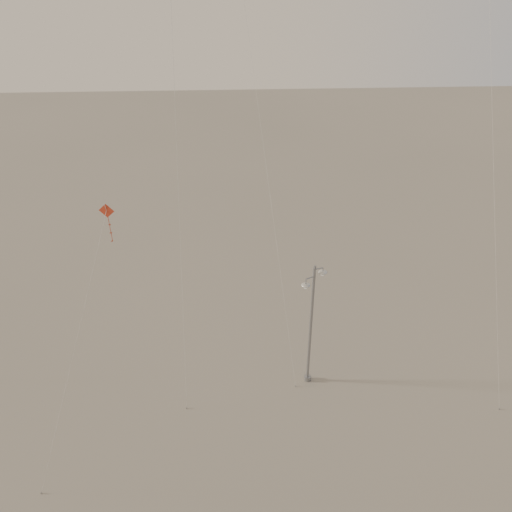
{
  "coord_description": "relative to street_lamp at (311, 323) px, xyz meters",
  "views": [
    {
      "loc": [
        -0.67,
        -21.12,
        24.82
      ],
      "look_at": [
        0.75,
        5.0,
        9.66
      ],
      "focal_mm": 40.0,
      "sensor_mm": 36.0,
      "label": 1
    }
  ],
  "objects": [
    {
      "name": "kite_3",
      "position": [
        -10.74,
        -5.3,
        7.13
      ],
      "size": [
        5.06,
        3.02,
        14.75
      ],
      "rotation": [
        0.0,
        0.0,
        -0.11
      ],
      "color": "#9E2A17",
      "rests_on": "ground"
    },
    {
      "name": "ground",
      "position": [
        -4.06,
        -5.86,
        -4.49
      ],
      "size": [
        160.0,
        160.0,
        0.0
      ],
      "primitive_type": "plane",
      "color": "gray",
      "rests_on": "ground"
    },
    {
      "name": "street_lamp",
      "position": [
        0.0,
        0.0,
        0.0
      ],
      "size": [
        1.52,
        0.96,
        8.42
      ],
      "color": "gray",
      "rests_on": "ground"
    },
    {
      "name": "kite_4",
      "position": [
        9.24,
        3.19,
        14.03
      ],
      "size": [
        2.65,
        9.02,
        25.73
      ],
      "rotation": [
        0.0,
        0.0,
        2.17
      ],
      "color": "#312D29",
      "rests_on": "ground"
    }
  ]
}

